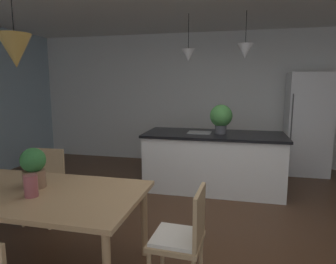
{
  "coord_description": "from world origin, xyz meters",
  "views": [
    {
      "loc": [
        0.25,
        -2.95,
        1.65
      ],
      "look_at": [
        -0.45,
        0.09,
        1.15
      ],
      "focal_mm": 31.35,
      "sensor_mm": 36.0,
      "label": 1
    }
  ],
  "objects_px": {
    "chair_kitchen_end": "(183,237)",
    "refrigerator": "(307,124)",
    "chair_far_left": "(45,183)",
    "dining_table": "(27,197)",
    "vase_on_dining_table": "(31,186)",
    "kitchen_island": "(213,161)",
    "potted_plant_on_table": "(33,167)",
    "potted_plant_on_island": "(221,117)"
  },
  "relations": [
    {
      "from": "chair_kitchen_end",
      "to": "potted_plant_on_table",
      "type": "xyz_separation_m",
      "value": [
        -1.37,
        0.09,
        0.45
      ]
    },
    {
      "from": "dining_table",
      "to": "potted_plant_on_table",
      "type": "bearing_deg",
      "value": 76.07
    },
    {
      "from": "dining_table",
      "to": "refrigerator",
      "type": "bearing_deg",
      "value": 50.41
    },
    {
      "from": "chair_kitchen_end",
      "to": "potted_plant_on_table",
      "type": "bearing_deg",
      "value": 176.38
    },
    {
      "from": "kitchen_island",
      "to": "potted_plant_on_island",
      "type": "xyz_separation_m",
      "value": [
        0.1,
        0.0,
        0.7
      ]
    },
    {
      "from": "potted_plant_on_table",
      "to": "vase_on_dining_table",
      "type": "xyz_separation_m",
      "value": [
        0.12,
        -0.2,
        -0.1
      ]
    },
    {
      "from": "potted_plant_on_island",
      "to": "vase_on_dining_table",
      "type": "xyz_separation_m",
      "value": [
        -1.4,
        -2.55,
        -0.33
      ]
    },
    {
      "from": "vase_on_dining_table",
      "to": "potted_plant_on_island",
      "type": "bearing_deg",
      "value": 61.2
    },
    {
      "from": "kitchen_island",
      "to": "refrigerator",
      "type": "bearing_deg",
      "value": 37.98
    },
    {
      "from": "chair_far_left",
      "to": "potted_plant_on_table",
      "type": "xyz_separation_m",
      "value": [
        0.48,
        -0.79,
        0.45
      ]
    },
    {
      "from": "chair_far_left",
      "to": "kitchen_island",
      "type": "distance_m",
      "value": 2.47
    },
    {
      "from": "dining_table",
      "to": "chair_far_left",
      "type": "xyz_separation_m",
      "value": [
        -0.46,
        0.87,
        -0.2
      ]
    },
    {
      "from": "vase_on_dining_table",
      "to": "chair_kitchen_end",
      "type": "bearing_deg",
      "value": 5.12
    },
    {
      "from": "chair_far_left",
      "to": "vase_on_dining_table",
      "type": "bearing_deg",
      "value": -58.58
    },
    {
      "from": "chair_far_left",
      "to": "potted_plant_on_table",
      "type": "relative_size",
      "value": 2.4
    },
    {
      "from": "dining_table",
      "to": "potted_plant_on_island",
      "type": "distance_m",
      "value": 2.93
    },
    {
      "from": "potted_plant_on_island",
      "to": "vase_on_dining_table",
      "type": "bearing_deg",
      "value": -118.8
    },
    {
      "from": "dining_table",
      "to": "chair_kitchen_end",
      "type": "xyz_separation_m",
      "value": [
        1.39,
        -0.0,
        -0.2
      ]
    },
    {
      "from": "chair_far_left",
      "to": "dining_table",
      "type": "bearing_deg",
      "value": -62.08
    },
    {
      "from": "potted_plant_on_table",
      "to": "vase_on_dining_table",
      "type": "relative_size",
      "value": 1.98
    },
    {
      "from": "dining_table",
      "to": "potted_plant_on_table",
      "type": "distance_m",
      "value": 0.26
    },
    {
      "from": "dining_table",
      "to": "potted_plant_on_table",
      "type": "height_order",
      "value": "potted_plant_on_table"
    },
    {
      "from": "vase_on_dining_table",
      "to": "chair_far_left",
      "type": "bearing_deg",
      "value": 121.42
    },
    {
      "from": "chair_kitchen_end",
      "to": "chair_far_left",
      "type": "bearing_deg",
      "value": 154.73
    },
    {
      "from": "kitchen_island",
      "to": "dining_table",
      "type": "bearing_deg",
      "value": -120.63
    },
    {
      "from": "vase_on_dining_table",
      "to": "refrigerator",
      "type": "bearing_deg",
      "value": 52.58
    },
    {
      "from": "refrigerator",
      "to": "potted_plant_on_island",
      "type": "height_order",
      "value": "refrigerator"
    },
    {
      "from": "dining_table",
      "to": "kitchen_island",
      "type": "bearing_deg",
      "value": 59.37
    },
    {
      "from": "chair_kitchen_end",
      "to": "potted_plant_on_table",
      "type": "distance_m",
      "value": 1.45
    },
    {
      "from": "potted_plant_on_table",
      "to": "potted_plant_on_island",
      "type": "bearing_deg",
      "value": 57.09
    },
    {
      "from": "potted_plant_on_island",
      "to": "potted_plant_on_table",
      "type": "bearing_deg",
      "value": -122.91
    },
    {
      "from": "potted_plant_on_table",
      "to": "chair_kitchen_end",
      "type": "bearing_deg",
      "value": -3.62
    },
    {
      "from": "dining_table",
      "to": "chair_far_left",
      "type": "relative_size",
      "value": 2.35
    },
    {
      "from": "potted_plant_on_island",
      "to": "chair_far_left",
      "type": "bearing_deg",
      "value": -142.05
    },
    {
      "from": "refrigerator",
      "to": "potted_plant_on_table",
      "type": "relative_size",
      "value": 5.16
    },
    {
      "from": "chair_kitchen_end",
      "to": "refrigerator",
      "type": "distance_m",
      "value": 4.09
    },
    {
      "from": "chair_kitchen_end",
      "to": "kitchen_island",
      "type": "height_order",
      "value": "kitchen_island"
    },
    {
      "from": "chair_kitchen_end",
      "to": "potted_plant_on_island",
      "type": "height_order",
      "value": "potted_plant_on_island"
    },
    {
      "from": "chair_far_left",
      "to": "refrigerator",
      "type": "distance_m",
      "value": 4.54
    },
    {
      "from": "refrigerator",
      "to": "chair_far_left",
      "type": "bearing_deg",
      "value": -141.25
    },
    {
      "from": "refrigerator",
      "to": "vase_on_dining_table",
      "type": "height_order",
      "value": "refrigerator"
    },
    {
      "from": "vase_on_dining_table",
      "to": "kitchen_island",
      "type": "bearing_deg",
      "value": 62.96
    }
  ]
}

